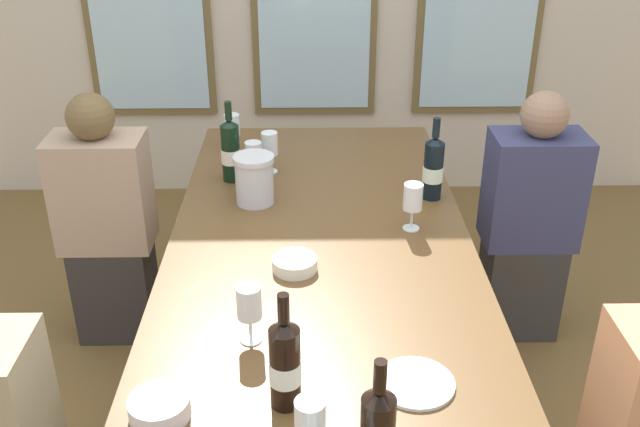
# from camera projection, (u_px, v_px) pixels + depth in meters

# --- Properties ---
(dining_table) EXTENTS (1.05, 2.56, 0.74)m
(dining_table) POSITION_uv_depth(u_px,v_px,m) (321.00, 282.00, 2.36)
(dining_table) COLOR brown
(dining_table) RESTS_ON ground
(white_plate_0) EXTENTS (0.20, 0.20, 0.01)m
(white_plate_0) POSITION_uv_depth(u_px,v_px,m) (415.00, 383.00, 1.82)
(white_plate_0) COLOR white
(white_plate_0) RESTS_ON dining_table
(metal_pitcher) EXTENTS (0.16, 0.16, 0.19)m
(metal_pitcher) POSITION_uv_depth(u_px,v_px,m) (254.00, 179.00, 2.70)
(metal_pitcher) COLOR silver
(metal_pitcher) RESTS_ON dining_table
(wine_bottle_0) EXTENTS (0.08, 0.08, 0.32)m
(wine_bottle_0) POSITION_uv_depth(u_px,v_px,m) (285.00, 364.00, 1.70)
(wine_bottle_0) COLOR black
(wine_bottle_0) RESTS_ON dining_table
(wine_bottle_1) EXTENTS (0.08, 0.08, 0.33)m
(wine_bottle_1) POSITION_uv_depth(u_px,v_px,m) (231.00, 150.00, 2.87)
(wine_bottle_1) COLOR black
(wine_bottle_1) RESTS_ON dining_table
(wine_bottle_2) EXTENTS (0.08, 0.08, 0.32)m
(wine_bottle_2) POSITION_uv_depth(u_px,v_px,m) (433.00, 168.00, 2.73)
(wine_bottle_2) COLOR black
(wine_bottle_2) RESTS_ON dining_table
(tasting_bowl_1) EXTENTS (0.15, 0.15, 0.05)m
(tasting_bowl_1) POSITION_uv_depth(u_px,v_px,m) (159.00, 408.00, 1.71)
(tasting_bowl_1) COLOR white
(tasting_bowl_1) RESTS_ON dining_table
(tasting_bowl_2) EXTENTS (0.15, 0.15, 0.04)m
(tasting_bowl_2) POSITION_uv_depth(u_px,v_px,m) (295.00, 264.00, 2.30)
(tasting_bowl_2) COLOR white
(tasting_bowl_2) RESTS_ON dining_table
(wine_glass_1) EXTENTS (0.07, 0.07, 0.17)m
(wine_glass_1) POSITION_uv_depth(u_px,v_px,m) (249.00, 305.00, 1.93)
(wine_glass_1) COLOR white
(wine_glass_1) RESTS_ON dining_table
(wine_glass_2) EXTENTS (0.07, 0.07, 0.17)m
(wine_glass_2) POSITION_uv_depth(u_px,v_px,m) (253.00, 155.00, 2.85)
(wine_glass_2) COLOR white
(wine_glass_2) RESTS_ON dining_table
(wine_glass_3) EXTENTS (0.07, 0.07, 0.17)m
(wine_glass_3) POSITION_uv_depth(u_px,v_px,m) (310.00, 422.00, 1.54)
(wine_glass_3) COLOR white
(wine_glass_3) RESTS_ON dining_table
(wine_glass_4) EXTENTS (0.07, 0.07, 0.17)m
(wine_glass_4) POSITION_uv_depth(u_px,v_px,m) (232.00, 127.00, 3.14)
(wine_glass_4) COLOR white
(wine_glass_4) RESTS_ON dining_table
(wine_glass_5) EXTENTS (0.07, 0.07, 0.17)m
(wine_glass_5) POSITION_uv_depth(u_px,v_px,m) (413.00, 199.00, 2.50)
(wine_glass_5) COLOR white
(wine_glass_5) RESTS_ON dining_table
(wine_glass_7) EXTENTS (0.07, 0.07, 0.17)m
(wine_glass_7) POSITION_uv_depth(u_px,v_px,m) (270.00, 146.00, 2.95)
(wine_glass_7) COLOR white
(wine_glass_7) RESTS_ON dining_table
(seated_person_2) EXTENTS (0.38, 0.24, 1.11)m
(seated_person_2) POSITION_uv_depth(u_px,v_px,m) (107.00, 227.00, 3.02)
(seated_person_2) COLOR #332E2C
(seated_person_2) RESTS_ON ground
(seated_person_3) EXTENTS (0.38, 0.24, 1.11)m
(seated_person_3) POSITION_uv_depth(u_px,v_px,m) (528.00, 225.00, 3.04)
(seated_person_3) COLOR #363430
(seated_person_3) RESTS_ON ground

